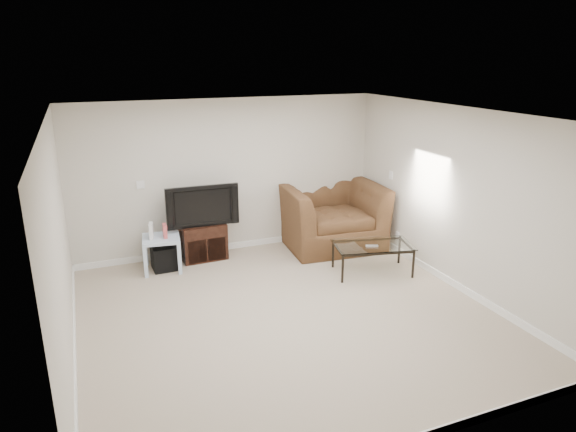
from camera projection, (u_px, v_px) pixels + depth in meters
name	position (u px, v px, depth m)	size (l,w,h in m)	color
floor	(287.00, 315.00, 6.48)	(5.00, 5.00, 0.00)	tan
ceiling	(287.00, 115.00, 5.72)	(5.00, 5.00, 0.00)	white
wall_back	(229.00, 177.00, 8.31)	(5.00, 0.02, 2.50)	silver
wall_left	(59.00, 250.00, 5.20)	(0.02, 5.00, 2.50)	silver
wall_right	(457.00, 199.00, 7.00)	(0.02, 5.00, 2.50)	silver
plate_back	(140.00, 185.00, 7.79)	(0.12, 0.02, 0.12)	white
plate_right_switch	(391.00, 175.00, 8.41)	(0.02, 0.09, 0.13)	white
plate_right_outlet	(398.00, 235.00, 8.43)	(0.02, 0.08, 0.12)	white
tv_stand	(203.00, 241.00, 8.21)	(0.70, 0.48, 0.58)	black
dvd_player	(203.00, 230.00, 8.12)	(0.36, 0.25, 0.05)	black
television	(201.00, 204.00, 8.00)	(1.05, 0.21, 0.65)	black
side_table	(162.00, 253.00, 7.77)	(0.54, 0.54, 0.52)	#AAC5D1
subwoofer	(165.00, 257.00, 7.82)	(0.37, 0.37, 0.37)	black
game_console	(151.00, 231.00, 7.60)	(0.05, 0.17, 0.24)	white
game_case	(165.00, 231.00, 7.66)	(0.05, 0.15, 0.21)	#CC4C4C
recliner	(331.00, 205.00, 8.66)	(1.63, 1.06, 1.42)	#482D1A
coffee_table	(372.00, 258.00, 7.67)	(1.14, 0.65, 0.45)	black
remote	(372.00, 246.00, 7.52)	(0.18, 0.05, 0.02)	#B2B2B7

